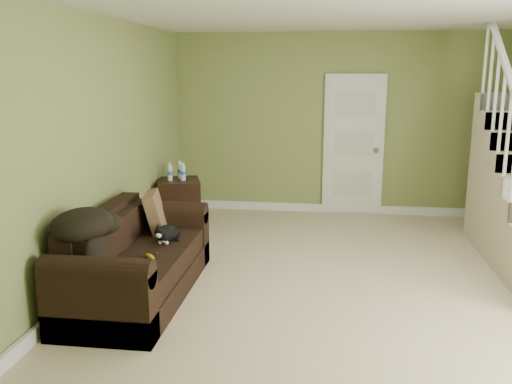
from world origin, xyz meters
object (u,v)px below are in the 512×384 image
(side_table, at_px, (179,203))
(banana, at_px, (150,257))
(sofa, at_px, (135,264))
(cat, at_px, (166,234))

(side_table, height_order, banana, side_table)
(sofa, height_order, side_table, side_table)
(cat, distance_m, banana, 0.51)
(banana, bearing_deg, cat, 46.82)
(cat, bearing_deg, side_table, 107.12)
(banana, bearing_deg, side_table, 56.13)
(sofa, bearing_deg, banana, -43.22)
(sofa, distance_m, banana, 0.35)
(sofa, distance_m, cat, 0.42)
(side_table, bearing_deg, cat, -77.77)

